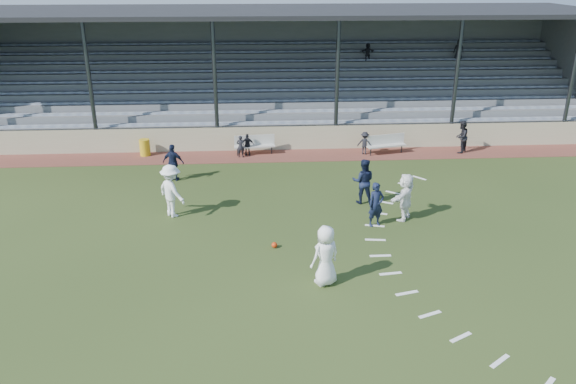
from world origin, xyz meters
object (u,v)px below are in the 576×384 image
at_px(bench_right, 386,142).
at_px(player_white_lead, 326,256).
at_px(bench_left, 255,143).
at_px(football, 274,245).
at_px(trash_bin, 145,147).
at_px(player_navy_lead, 376,205).
at_px(official, 461,137).

xyz_separation_m(bench_right, player_white_lead, (-4.55, -12.10, 0.34)).
xyz_separation_m(bench_left, football, (0.59, -10.05, -0.49)).
height_order(trash_bin, player_navy_lead, player_navy_lead).
distance_m(bench_right, official, 3.77).
bearing_deg(bench_left, trash_bin, 172.73).
bearing_deg(player_navy_lead, player_white_lead, -138.17).
xyz_separation_m(trash_bin, football, (5.99, -10.16, -0.33)).
xyz_separation_m(football, official, (9.70, 9.66, 0.74)).
bearing_deg(bench_right, official, -15.00).
relative_size(trash_bin, football, 4.16).
relative_size(bench_left, official, 1.25).
xyz_separation_m(trash_bin, player_white_lead, (7.39, -12.52, 0.50)).
xyz_separation_m(bench_left, player_white_lead, (1.99, -12.40, 0.34)).
distance_m(trash_bin, player_white_lead, 14.55).
relative_size(football, player_white_lead, 0.11).
bearing_deg(player_white_lead, official, -153.38).
bearing_deg(bench_left, player_white_lead, -86.95).
height_order(player_white_lead, player_navy_lead, player_white_lead).
distance_m(player_navy_lead, official, 10.12).
bearing_deg(football, bench_left, 93.34).
relative_size(player_white_lead, official, 1.14).
height_order(football, player_white_lead, player_white_lead).
distance_m(bench_right, player_navy_lead, 8.55).
bearing_deg(player_navy_lead, official, 36.19).
distance_m(bench_right, player_white_lead, 12.93).
bearing_deg(trash_bin, official, -1.85).
relative_size(bench_right, player_navy_lead, 1.24).
relative_size(trash_bin, player_white_lead, 0.44).
distance_m(trash_bin, football, 11.80).
distance_m(bench_right, football, 11.43).
bearing_deg(official, football, -4.48).
relative_size(player_navy_lead, official, 1.01).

